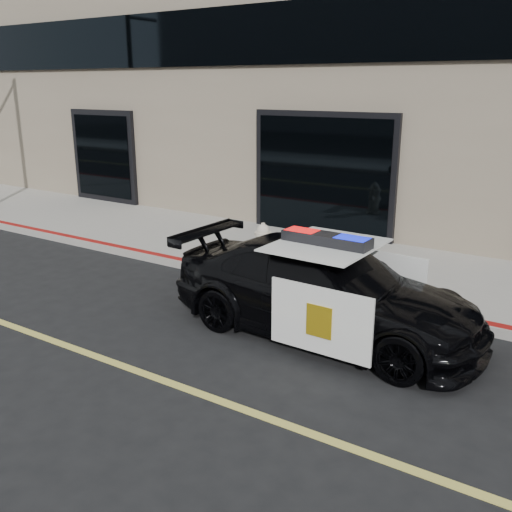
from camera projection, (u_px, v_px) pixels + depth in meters
The scene contains 4 objects.
ground at pixel (139, 372), 7.07m from camera, with size 120.00×120.00×0.00m, color black.
sidewalk_n at pixel (327, 261), 11.26m from camera, with size 60.00×3.50×0.15m, color gray.
police_car at pixel (325, 290), 7.97m from camera, with size 2.19×4.61×1.48m.
fire_hydrant at pixel (263, 246), 10.62m from camera, with size 0.37×0.52×0.82m.
Camera 1 is at (4.69, -4.53, 3.41)m, focal length 40.00 mm.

